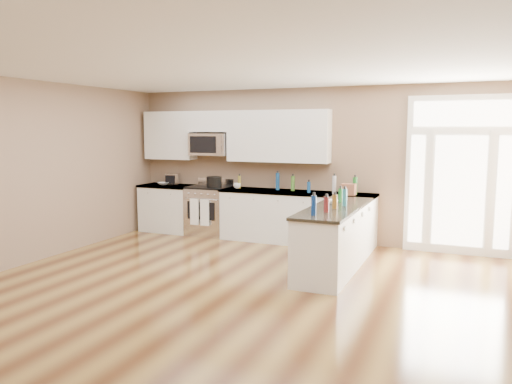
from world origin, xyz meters
TOP-DOWN VIEW (x-y plane):
  - ground at (0.00, 0.00)m, footprint 8.00×8.00m
  - room_shell at (0.00, 0.00)m, footprint 8.00×8.00m
  - back_cabinet_left at (-2.87, 3.69)m, footprint 1.10×0.66m
  - back_cabinet_right at (-0.16, 3.69)m, footprint 2.85×0.66m
  - peninsula_cabinet at (0.93, 2.24)m, footprint 0.69×2.32m
  - upper_cabinet_left at (-2.88, 3.83)m, footprint 1.04×0.33m
  - upper_cabinet_right at (-0.57, 3.83)m, footprint 1.94×0.33m
  - upper_cabinet_short at (-1.95, 3.83)m, footprint 0.82×0.33m
  - microwave at (-1.95, 3.80)m, footprint 0.78×0.41m
  - entry_door at (2.55, 3.95)m, footprint 1.70×0.10m
  - kitchen_range at (-1.94, 3.69)m, footprint 0.78×0.69m
  - stockpot at (-1.76, 3.57)m, footprint 0.30×0.30m
  - toaster_oven at (-2.84, 3.83)m, footprint 0.30×0.26m
  - cardboard_box at (0.82, 3.58)m, footprint 0.24×0.18m
  - bowl_left at (-2.97, 3.67)m, footprint 0.25×0.25m
  - bowl_peninsula at (0.80, 2.52)m, footprint 0.24×0.24m
  - cup_counter at (-1.33, 3.68)m, footprint 0.16×0.16m
  - counter_bottles at (0.41, 3.00)m, footprint 2.39×2.45m

SIDE VIEW (x-z plane):
  - ground at x=0.00m, z-range 0.00..0.00m
  - peninsula_cabinet at x=0.93m, z-range -0.04..0.90m
  - back_cabinet_right at x=-0.16m, z-range -0.03..0.91m
  - back_cabinet_left at x=-2.87m, z-range -0.03..0.91m
  - kitchen_range at x=-1.94m, z-range -0.06..1.02m
  - bowl_left at x=-2.97m, z-range 0.94..0.99m
  - bowl_peninsula at x=0.80m, z-range 0.94..1.00m
  - cup_counter at x=-1.33m, z-range 0.94..1.04m
  - cardboard_box at x=0.82m, z-range 0.94..1.13m
  - toaster_oven at x=-2.84m, z-range 0.94..1.16m
  - stockpot at x=-1.76m, z-range 0.95..1.17m
  - counter_bottles at x=0.41m, z-range 0.91..1.23m
  - entry_door at x=2.55m, z-range 0.00..2.60m
  - room_shell at x=0.00m, z-range -2.29..5.71m
  - microwave at x=-1.95m, z-range 1.55..1.97m
  - upper_cabinet_left at x=-2.88m, z-range 1.45..2.40m
  - upper_cabinet_right at x=-0.57m, z-range 1.45..2.40m
  - upper_cabinet_short at x=-1.95m, z-range 2.00..2.40m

